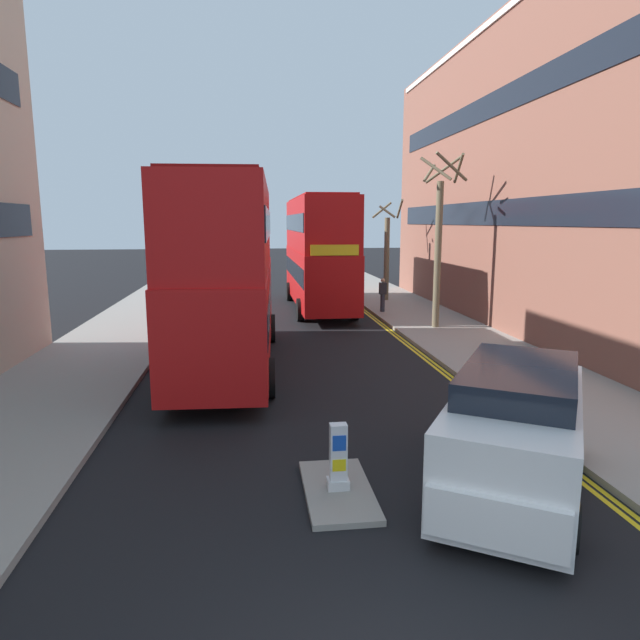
{
  "coord_description": "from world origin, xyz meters",
  "views": [
    {
      "loc": [
        -1.37,
        -3.75,
        4.45
      ],
      "look_at": [
        0.5,
        11.0,
        1.8
      ],
      "focal_mm": 31.12,
      "sensor_mm": 36.0,
      "label": 1
    }
  ],
  "objects_px": {
    "keep_left_bollard": "(338,459)",
    "pedestrian_far": "(383,294)",
    "double_decker_bus_away": "(228,269)",
    "taxi_minivan": "(515,432)",
    "double_decker_bus_oncoming": "(318,250)"
  },
  "relations": [
    {
      "from": "double_decker_bus_oncoming",
      "to": "taxi_minivan",
      "type": "relative_size",
      "value": 2.13
    },
    {
      "from": "taxi_minivan",
      "to": "pedestrian_far",
      "type": "distance_m",
      "value": 18.01
    },
    {
      "from": "keep_left_bollard",
      "to": "taxi_minivan",
      "type": "height_order",
      "value": "taxi_minivan"
    },
    {
      "from": "double_decker_bus_away",
      "to": "taxi_minivan",
      "type": "xyz_separation_m",
      "value": [
        4.89,
        -9.01,
        -1.96
      ]
    },
    {
      "from": "double_decker_bus_away",
      "to": "pedestrian_far",
      "type": "xyz_separation_m",
      "value": [
        7.01,
        8.88,
        -2.04
      ]
    },
    {
      "from": "double_decker_bus_oncoming",
      "to": "taxi_minivan",
      "type": "distance_m",
      "value": 19.98
    },
    {
      "from": "double_decker_bus_oncoming",
      "to": "double_decker_bus_away",
      "type": "bearing_deg",
      "value": -110.8
    },
    {
      "from": "keep_left_bollard",
      "to": "pedestrian_far",
      "type": "relative_size",
      "value": 0.69
    },
    {
      "from": "double_decker_bus_away",
      "to": "taxi_minivan",
      "type": "bearing_deg",
      "value": -61.51
    },
    {
      "from": "double_decker_bus_away",
      "to": "pedestrian_far",
      "type": "distance_m",
      "value": 11.49
    },
    {
      "from": "keep_left_bollard",
      "to": "double_decker_bus_away",
      "type": "relative_size",
      "value": 0.1
    },
    {
      "from": "keep_left_bollard",
      "to": "pedestrian_far",
      "type": "distance_m",
      "value": 18.23
    },
    {
      "from": "keep_left_bollard",
      "to": "taxi_minivan",
      "type": "xyz_separation_m",
      "value": [
        2.86,
        -0.35,
        0.46
      ]
    },
    {
      "from": "pedestrian_far",
      "to": "double_decker_bus_away",
      "type": "bearing_deg",
      "value": -128.31
    },
    {
      "from": "keep_left_bollard",
      "to": "pedestrian_far",
      "type": "height_order",
      "value": "pedestrian_far"
    }
  ]
}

